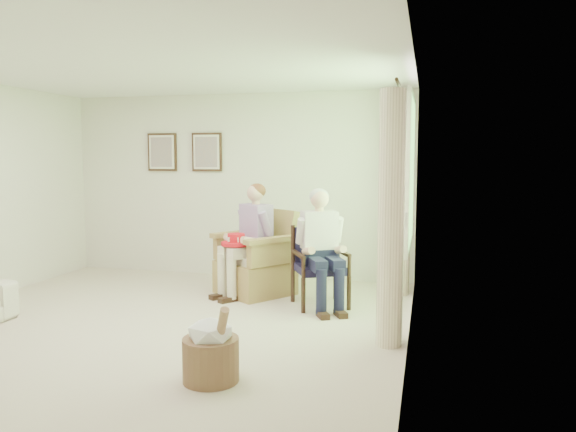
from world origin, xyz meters
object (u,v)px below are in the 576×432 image
(person_wicker, at_px, (252,232))
(hatbox, at_px, (211,350))
(wicker_armchair, at_px, (256,267))
(wood_armchair, at_px, (321,263))
(red_hat, at_px, (236,241))
(person_dark, at_px, (319,241))

(person_wicker, distance_m, hatbox, 2.73)
(person_wicker, bearing_deg, wicker_armchair, 126.24)
(wood_armchair, relative_size, red_hat, 2.47)
(hatbox, bearing_deg, wood_armchair, 80.69)
(wicker_armchair, relative_size, hatbox, 1.65)
(person_wicker, relative_size, hatbox, 2.13)
(wood_armchair, height_order, hatbox, wood_armchair)
(wood_armchair, distance_m, person_wicker, 0.97)
(hatbox, bearing_deg, person_dark, 80.10)
(wicker_armchair, height_order, person_dark, person_dark)
(person_wicker, distance_m, red_hat, 0.24)
(person_wicker, xyz_separation_m, hatbox, (0.50, -2.62, -0.55))
(wood_armchair, height_order, red_hat, wood_armchair)
(wood_armchair, bearing_deg, red_hat, 151.03)
(person_dark, relative_size, hatbox, 2.08)
(person_wicker, height_order, hatbox, person_wicker)
(person_dark, height_order, hatbox, person_dark)
(red_hat, bearing_deg, hatbox, -75.15)
(wicker_armchair, bearing_deg, person_wicker, -53.76)
(person_wicker, bearing_deg, wood_armchair, 24.34)
(person_dark, bearing_deg, person_wicker, 132.33)
(person_wicker, height_order, person_dark, person_wicker)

